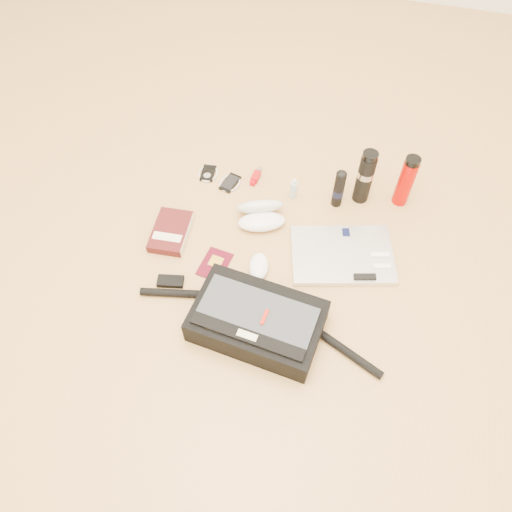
# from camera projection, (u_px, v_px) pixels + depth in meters

# --- Properties ---
(ground) EXTENTS (4.00, 4.00, 0.00)m
(ground) POSITION_uv_depth(u_px,v_px,m) (267.00, 275.00, 1.78)
(ground) COLOR tan
(ground) RESTS_ON ground
(messenger_bag) EXTENTS (0.85, 0.30, 0.12)m
(messenger_bag) POSITION_uv_depth(u_px,v_px,m) (257.00, 321.00, 1.61)
(messenger_bag) COLOR black
(messenger_bag) RESTS_ON ground
(laptop) EXTENTS (0.42, 0.34, 0.04)m
(laptop) POSITION_uv_depth(u_px,v_px,m) (343.00, 255.00, 1.81)
(laptop) COLOR silver
(laptop) RESTS_ON ground
(book) EXTENTS (0.14, 0.21, 0.04)m
(book) POSITION_uv_depth(u_px,v_px,m) (171.00, 232.00, 1.86)
(book) COLOR #411010
(book) RESTS_ON ground
(passport) EXTENTS (0.11, 0.14, 0.01)m
(passport) POSITION_uv_depth(u_px,v_px,m) (215.00, 264.00, 1.80)
(passport) COLOR #480614
(passport) RESTS_ON ground
(mouse) EXTENTS (0.09, 0.13, 0.04)m
(mouse) POSITION_uv_depth(u_px,v_px,m) (259.00, 267.00, 1.77)
(mouse) COLOR white
(mouse) RESTS_ON ground
(sunglasses_case) EXTENTS (0.22, 0.20, 0.10)m
(sunglasses_case) POSITION_uv_depth(u_px,v_px,m) (261.00, 214.00, 1.89)
(sunglasses_case) COLOR white
(sunglasses_case) RESTS_ON ground
(ipod) EXTENTS (0.09, 0.09, 0.01)m
(ipod) POSITION_uv_depth(u_px,v_px,m) (208.00, 173.00, 2.05)
(ipod) COLOR black
(ipod) RESTS_ON ground
(phone) EXTENTS (0.09, 0.11, 0.01)m
(phone) POSITION_uv_depth(u_px,v_px,m) (230.00, 183.00, 2.02)
(phone) COLOR black
(phone) RESTS_ON ground
(inhaler) EXTENTS (0.03, 0.10, 0.03)m
(inhaler) POSITION_uv_depth(u_px,v_px,m) (256.00, 176.00, 2.03)
(inhaler) COLOR #9E0E0F
(inhaler) RESTS_ON ground
(spray_bottle) EXTENTS (0.03, 0.03, 0.10)m
(spray_bottle) POSITION_uv_depth(u_px,v_px,m) (293.00, 189.00, 1.95)
(spray_bottle) COLOR #A9C6DE
(spray_bottle) RESTS_ON ground
(aerosol_can) EXTENTS (0.04, 0.04, 0.18)m
(aerosol_can) POSITION_uv_depth(u_px,v_px,m) (339.00, 188.00, 1.89)
(aerosol_can) COLOR black
(aerosol_can) RESTS_ON ground
(thermos_black) EXTENTS (0.08, 0.08, 0.24)m
(thermos_black) POSITION_uv_depth(u_px,v_px,m) (365.00, 177.00, 1.88)
(thermos_black) COLOR black
(thermos_black) RESTS_ON ground
(thermos_red) EXTENTS (0.07, 0.07, 0.23)m
(thermos_red) POSITION_uv_depth(u_px,v_px,m) (406.00, 181.00, 1.88)
(thermos_red) COLOR #B20500
(thermos_red) RESTS_ON ground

